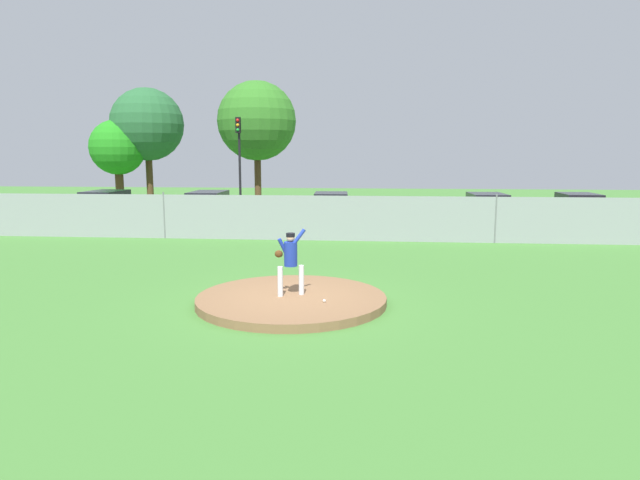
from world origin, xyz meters
TOP-DOWN VIEW (x-y plane):
  - ground_plane at (0.00, 6.00)m, footprint 80.00×80.00m
  - asphalt_strip at (0.00, 14.50)m, footprint 44.00×7.00m
  - pitchers_mound at (0.00, 0.00)m, footprint 4.63×4.63m
  - pitcher_youth at (-0.02, 0.03)m, footprint 0.78×0.35m
  - baseball at (0.85, -0.53)m, footprint 0.07×0.07m
  - chainlink_fence at (0.00, 10.00)m, footprint 35.02×0.07m
  - parked_car_champagne at (-0.08, 14.50)m, footprint 1.99×4.12m
  - parked_car_red at (11.98, 14.90)m, footprint 1.91×4.09m
  - parked_car_burgundy at (7.51, 14.33)m, footprint 1.91×4.28m
  - parked_car_silver at (-11.93, 14.66)m, footprint 1.90×4.65m
  - parked_car_white at (-6.25, 14.03)m, footprint 1.89×4.73m
  - traffic_cone_orange at (4.34, 15.66)m, footprint 0.40×0.40m
  - traffic_light_near at (-5.77, 18.86)m, footprint 0.28×0.46m
  - tree_bushy_near at (-15.42, 23.79)m, footprint 3.74×3.74m
  - tree_leaning_west at (-13.70, 24.87)m, footprint 5.02×5.02m
  - tree_tall_centre at (-5.51, 22.82)m, footprint 5.09×5.09m

SIDE VIEW (x-z plane):
  - ground_plane at x=0.00m, z-range 0.00..0.00m
  - asphalt_strip at x=0.00m, z-range 0.00..0.01m
  - pitchers_mound at x=0.00m, z-range 0.00..0.20m
  - baseball at x=0.85m, z-range 0.20..0.28m
  - traffic_cone_orange at x=4.34m, z-range -0.01..0.54m
  - parked_car_champagne at x=-0.08m, z-range -0.04..1.67m
  - parked_car_red at x=11.98m, z-range -0.05..1.68m
  - parked_car_burgundy at x=7.51m, z-range -0.05..1.69m
  - parked_car_silver at x=-11.93m, z-range -0.04..1.69m
  - parked_car_white at x=-6.25m, z-range -0.04..1.72m
  - chainlink_fence at x=0.00m, z-range -0.05..1.95m
  - pitcher_youth at x=-0.02m, z-range 0.32..1.97m
  - traffic_light_near at x=-5.77m, z-range 0.99..6.70m
  - tree_bushy_near at x=-15.42m, z-range 1.06..7.01m
  - tree_leaning_west at x=-13.70m, z-range 1.55..9.72m
  - tree_tall_centre at x=-5.51m, z-range 1.58..9.85m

